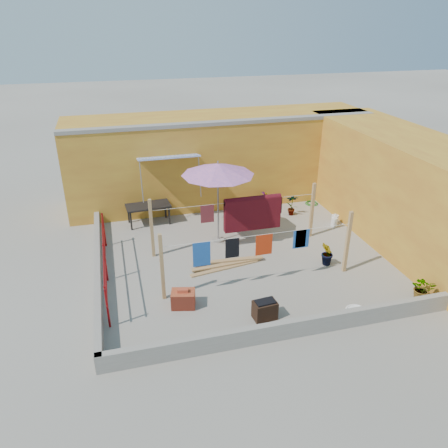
{
  "coord_description": "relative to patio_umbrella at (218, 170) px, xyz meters",
  "views": [
    {
      "loc": [
        -3.39,
        -10.55,
        6.42
      ],
      "look_at": [
        -0.49,
        0.3,
        1.03
      ],
      "focal_mm": 35.0,
      "sensor_mm": 36.0,
      "label": 1
    }
  ],
  "objects": [
    {
      "name": "ground",
      "position": [
        0.42,
        -1.26,
        -2.33
      ],
      "size": [
        80.0,
        80.0,
        0.0
      ],
      "primitive_type": "plane",
      "color": "#9E998E",
      "rests_on": "ground"
    },
    {
      "name": "wall_back",
      "position": [
        0.91,
        3.43,
        -0.73
      ],
      "size": [
        11.0,
        3.27,
        3.21
      ],
      "color": "gold",
      "rests_on": "ground"
    },
    {
      "name": "wall_right",
      "position": [
        5.62,
        -1.26,
        -0.73
      ],
      "size": [
        2.4,
        9.0,
        3.2
      ],
      "primitive_type": "cube",
      "color": "gold",
      "rests_on": "ground"
    },
    {
      "name": "parapet_front",
      "position": [
        0.42,
        -4.84,
        -2.11
      ],
      "size": [
        8.3,
        0.16,
        0.44
      ],
      "primitive_type": "cube",
      "color": "gray",
      "rests_on": "ground"
    },
    {
      "name": "parapet_left",
      "position": [
        -3.66,
        -1.26,
        -2.11
      ],
      "size": [
        0.16,
        7.3,
        0.44
      ],
      "primitive_type": "cube",
      "color": "gray",
      "rests_on": "ground"
    },
    {
      "name": "red_railing",
      "position": [
        -3.43,
        -1.46,
        -1.61
      ],
      "size": [
        0.05,
        4.2,
        1.1
      ],
      "color": "maroon",
      "rests_on": "ground"
    },
    {
      "name": "clothesline_rig",
      "position": [
        0.84,
        -0.71,
        -1.33
      ],
      "size": [
        5.09,
        2.35,
        1.8
      ],
      "color": "tan",
      "rests_on": "ground"
    },
    {
      "name": "patio_umbrella",
      "position": [
        0.0,
        0.0,
        0.0
      ],
      "size": [
        2.46,
        2.46,
        2.6
      ],
      "color": "gray",
      "rests_on": "ground"
    },
    {
      "name": "outdoor_table",
      "position": [
        -1.97,
        1.8,
        -1.72
      ],
      "size": [
        1.51,
        0.84,
        0.69
      ],
      "color": "black",
      "rests_on": "ground"
    },
    {
      "name": "brick_stack",
      "position": [
        -1.67,
        -3.12,
        -2.12
      ],
      "size": [
        0.65,
        0.54,
        0.5
      ],
      "color": "#AE3D28",
      "rests_on": "ground"
    },
    {
      "name": "lumber_pile",
      "position": [
        -0.16,
        -1.59,
        -2.27
      ],
      "size": [
        2.19,
        0.61,
        0.13
      ],
      "color": "tan",
      "rests_on": "ground"
    },
    {
      "name": "brazier",
      "position": [
        0.08,
        -4.07,
        -2.1
      ],
      "size": [
        0.56,
        0.4,
        0.48
      ],
      "color": "black",
      "rests_on": "ground"
    },
    {
      "name": "white_basin",
      "position": [
        2.25,
        -4.46,
        -2.29
      ],
      "size": [
        0.52,
        0.52,
        0.09
      ],
      "color": "silver",
      "rests_on": "ground"
    },
    {
      "name": "water_jug_a",
      "position": [
        4.02,
        0.01,
        -2.19
      ],
      "size": [
        0.21,
        0.21,
        0.33
      ],
      "color": "silver",
      "rests_on": "ground"
    },
    {
      "name": "water_jug_b",
      "position": [
        4.12,
        0.15,
        -2.17
      ],
      "size": [
        0.23,
        0.23,
        0.37
      ],
      "color": "silver",
      "rests_on": "ground"
    },
    {
      "name": "green_hose",
      "position": [
        4.12,
        1.94,
        -2.3
      ],
      "size": [
        0.47,
        0.47,
        0.07
      ],
      "color": "#196A17",
      "rests_on": "ground"
    },
    {
      "name": "plant_back_a",
      "position": [
        1.13,
        1.09,
        -1.91
      ],
      "size": [
        0.99,
        0.95,
        0.85
      ],
      "primitive_type": "imported",
      "rotation": [
        0.0,
        0.0,
        0.51
      ],
      "color": "#1C5C1A",
      "rests_on": "ground"
    },
    {
      "name": "plant_back_b",
      "position": [
        2.24,
        1.94,
        -2.0
      ],
      "size": [
        0.48,
        0.48,
        0.67
      ],
      "primitive_type": "imported",
      "rotation": [
        0.0,
        0.0,
        1.24
      ],
      "color": "#1C5C1A",
      "rests_on": "ground"
    },
    {
      "name": "plant_right_a",
      "position": [
        2.99,
        1.22,
        -1.94
      ],
      "size": [
        0.47,
        0.38,
        0.78
      ],
      "primitive_type": "imported",
      "rotation": [
        0.0,
        0.0,
        2.86
      ],
      "color": "#1C5C1A",
      "rests_on": "ground"
    },
    {
      "name": "plant_right_b",
      "position": [
        2.59,
        -2.25,
        -1.97
      ],
      "size": [
        0.44,
        0.49,
        0.74
      ],
      "primitive_type": "imported",
      "rotation": [
        0.0,
        0.0,
        4.39
      ],
      "color": "#1C5C1A",
      "rests_on": "ground"
    },
    {
      "name": "plant_right_c",
      "position": [
        4.12,
        -4.36,
        -2.02
      ],
      "size": [
        0.74,
        0.72,
        0.63
      ],
      "primitive_type": "imported",
      "rotation": [
        0.0,
        0.0,
        5.67
      ],
      "color": "#1C5C1A",
      "rests_on": "ground"
    }
  ]
}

